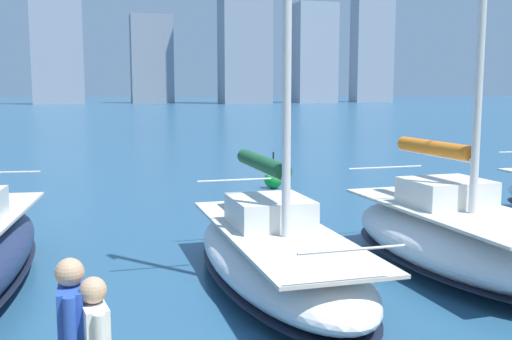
{
  "coord_description": "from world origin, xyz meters",
  "views": [
    {
      "loc": [
        2.86,
        4.68,
        3.75
      ],
      "look_at": [
        -0.16,
        -6.44,
        2.2
      ],
      "focal_mm": 42.0,
      "sensor_mm": 36.0,
      "label": 1
    }
  ],
  "objects": [
    {
      "name": "sailboat_orange",
      "position": [
        -4.32,
        -5.96,
        0.74
      ],
      "size": [
        3.0,
        6.68,
        9.62
      ],
      "color": "white",
      "rests_on": "ground"
    },
    {
      "name": "channel_buoy",
      "position": [
        -3.69,
        -16.96,
        0.36
      ],
      "size": [
        0.7,
        0.7,
        1.4
      ],
      "color": "green",
      "rests_on": "ground"
    },
    {
      "name": "city_skyline",
      "position": [
        4.12,
        -159.32,
        20.06
      ],
      "size": [
        169.29,
        23.22,
        54.47
      ],
      "color": "#9A9FA9",
      "rests_on": "ground"
    },
    {
      "name": "person_blue_shirt",
      "position": [
        3.09,
        -0.32,
        1.67
      ],
      "size": [
        0.24,
        0.65,
        1.78
      ],
      "color": "#2D3347",
      "rests_on": "dock_pier"
    },
    {
      "name": "sailboat_forest",
      "position": [
        -0.45,
        -6.04,
        0.64
      ],
      "size": [
        2.58,
        7.35,
        9.35
      ],
      "color": "white",
      "rests_on": "ground"
    }
  ]
}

